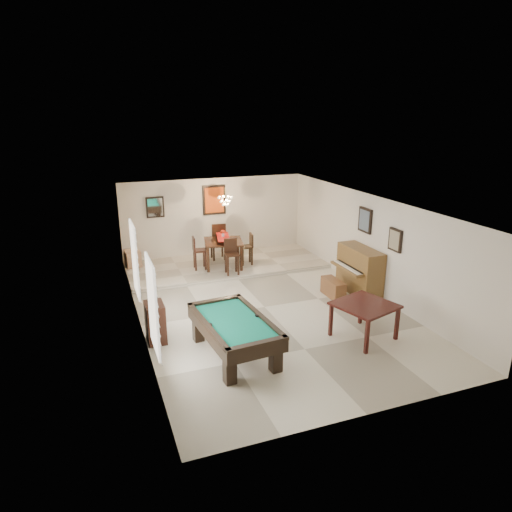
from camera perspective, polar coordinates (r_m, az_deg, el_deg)
ground_plane at (r=11.39m, az=1.06°, el=-6.43°), size 6.00×9.00×0.02m
wall_back at (r=15.05m, az=-5.22°, el=4.77°), size 6.00×0.04×2.60m
wall_front at (r=7.25m, az=14.49°, el=-10.38°), size 6.00×0.04×2.60m
wall_left at (r=10.26m, az=-14.69°, el=-1.93°), size 0.04×9.00×2.60m
wall_right at (r=12.30m, az=14.21°, el=1.35°), size 0.04×9.00×2.60m
ceiling at (r=10.60m, az=1.14°, el=6.56°), size 6.00×9.00×0.04m
dining_step at (r=14.23m, az=-3.74°, el=-1.15°), size 6.00×2.50×0.12m
window_left_front at (r=8.19m, az=-12.79°, el=-6.12°), size 0.06×1.00×1.70m
window_left_rear at (r=10.80m, az=-14.93°, el=-0.41°), size 0.06×1.00×1.70m
pool_table at (r=9.15m, az=-2.71°, el=-10.20°), size 1.38×2.31×0.74m
square_table at (r=10.05m, az=13.31°, el=-7.88°), size 1.40×1.40×0.78m
upright_piano at (r=12.29m, az=12.25°, el=-1.86°), size 0.83×1.49×1.24m
piano_bench at (r=12.10m, az=9.62°, el=-3.98°), size 0.33×0.82×0.46m
apothecary_chest at (r=9.85m, az=-12.47°, el=-8.11°), size 0.38×0.57×0.85m
dining_table at (r=13.83m, az=-4.09°, el=0.55°), size 1.33×1.33×0.93m
flower_vase at (r=13.67m, az=-4.15°, el=2.83°), size 0.14×0.14×0.21m
dining_chair_south at (r=13.14m, az=-3.03°, el=-0.12°), size 0.41×0.41×1.02m
dining_chair_north at (r=14.51m, az=-4.80°, el=1.90°), size 0.47×0.47×1.19m
dining_chair_west at (r=13.66m, az=-7.07°, el=0.38°), size 0.40×0.40×0.99m
dining_chair_east at (r=13.99m, az=-1.23°, el=0.88°), size 0.39×0.39×0.96m
corner_bench at (r=14.37m, az=-15.15°, el=-0.29°), size 0.48×0.58×0.48m
chandelier at (r=13.65m, az=-3.85°, el=7.32°), size 0.44×0.44×0.60m
back_painting at (r=14.89m, az=-5.24°, el=6.99°), size 0.75×0.06×0.95m
back_mirror at (r=14.54m, az=-12.50°, el=5.98°), size 0.55×0.06×0.65m
right_picture_upper at (r=12.37m, az=13.49°, el=4.37°), size 0.06×0.55×0.65m
right_picture_lower at (r=11.40m, az=17.01°, el=1.93°), size 0.06×0.45×0.55m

